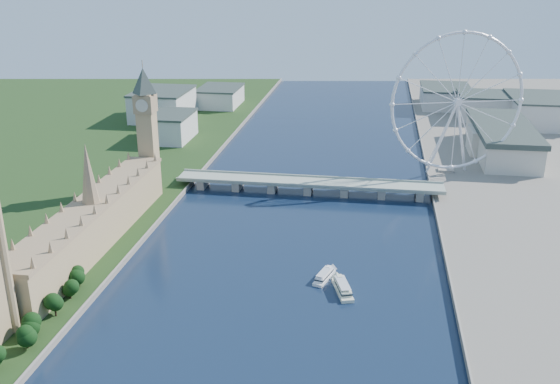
# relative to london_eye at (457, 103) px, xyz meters

# --- Properties ---
(tree_row) EXTENTS (8.94, 152.94, 21.13)m
(tree_row) POSITION_rel_london_eye_xyz_m (-232.98, -313.08, -58.42)
(tree_row) COLOR black
(tree_row) RESTS_ON ground
(parliament_range) EXTENTS (24.00, 200.00, 70.00)m
(parliament_range) POSITION_rel_london_eye_xyz_m (-247.98, -185.08, -49.04)
(parliament_range) COLOR tan
(parliament_range) RESTS_ON ground
(big_ben) EXTENTS (20.02, 20.02, 110.00)m
(big_ben) POSITION_rel_london_eye_xyz_m (-247.98, -77.08, -0.95)
(big_ben) COLOR tan
(big_ben) RESTS_ON ground
(westminster_bridge) EXTENTS (220.00, 22.00, 9.50)m
(westminster_bridge) POSITION_rel_london_eye_xyz_m (-119.98, -55.08, -60.89)
(westminster_bridge) COLOR gray
(westminster_bridge) RESTS_ON ground
(london_eye) EXTENTS (113.60, 39.12, 124.30)m
(london_eye) POSITION_rel_london_eye_xyz_m (0.00, 0.00, 0.00)
(london_eye) COLOR silver
(london_eye) RESTS_ON ground
(county_hall) EXTENTS (54.00, 144.00, 35.00)m
(county_hall) POSITION_rel_london_eye_xyz_m (55.02, 74.92, -67.52)
(county_hall) COLOR beige
(county_hall) RESTS_ON ground
(city_skyline) EXTENTS (505.00, 280.00, 32.00)m
(city_skyline) POSITION_rel_london_eye_xyz_m (-80.75, 205.00, -50.56)
(city_skyline) COLOR beige
(city_skyline) RESTS_ON ground
(tour_boat_near) EXTENTS (13.82, 26.30, 5.60)m
(tour_boat_near) POSITION_rel_london_eye_xyz_m (-93.74, -204.06, -67.52)
(tour_boat_near) COLOR silver
(tour_boat_near) RESTS_ON ground
(tour_boat_far) EXTENTS (15.92, 30.59, 6.56)m
(tour_boat_far) POSITION_rel_london_eye_xyz_m (-81.86, -218.07, -67.52)
(tour_boat_far) COLOR beige
(tour_boat_far) RESTS_ON ground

